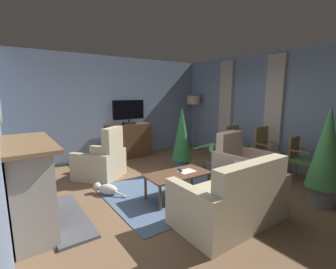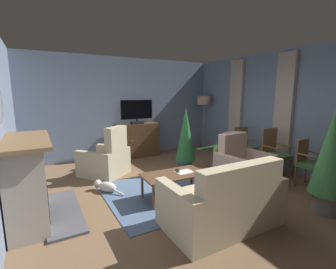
{
  "view_description": "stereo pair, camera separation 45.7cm",
  "coord_description": "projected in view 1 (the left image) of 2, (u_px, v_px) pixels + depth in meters",
  "views": [
    {
      "loc": [
        -2.69,
        -3.33,
        1.83
      ],
      "look_at": [
        -0.12,
        0.34,
        1.04
      ],
      "focal_mm": 25.25,
      "sensor_mm": 36.0,
      "label": 1
    },
    {
      "loc": [
        -2.31,
        -3.57,
        1.83
      ],
      "look_at": [
        -0.12,
        0.34,
        1.04
      ],
      "focal_mm": 25.25,
      "sensor_mm": 36.0,
      "label": 2
    }
  ],
  "objects": [
    {
      "name": "curtain_panel_near",
      "position": [
        274.0,
        105.0,
        5.69
      ],
      "size": [
        0.1,
        0.44,
        2.36
      ],
      "primitive_type": "cube",
      "color": "#B2A393"
    },
    {
      "name": "sofa_floral",
      "position": [
        233.0,
        200.0,
        3.34
      ],
      "size": [
        1.59,
        0.92,
        0.97
      ],
      "color": "tan",
      "rests_on": "ground_plane"
    },
    {
      "name": "armchair_near_window",
      "position": [
        240.0,
        167.0,
        4.86
      ],
      "size": [
        1.0,
        0.92,
        1.04
      ],
      "color": "#BC9E8E",
      "rests_on": "ground_plane"
    },
    {
      "name": "fireplace",
      "position": [
        31.0,
        187.0,
        3.17
      ],
      "size": [
        0.93,
        1.54,
        1.21
      ],
      "color": "#4C4C51",
      "rests_on": "ground_plane"
    },
    {
      "name": "potted_plant_small_fern_corner",
      "position": [
        182.0,
        137.0,
        5.41
      ],
      "size": [
        0.46,
        0.46,
        1.52
      ],
      "color": "#3D4C5B",
      "rests_on": "ground_plane"
    },
    {
      "name": "cat",
      "position": [
        106.0,
        189.0,
        4.3
      ],
      "size": [
        0.42,
        0.61,
        0.21
      ],
      "color": "beige",
      "rests_on": "ground_plane"
    },
    {
      "name": "ground_plane",
      "position": [
        183.0,
        191.0,
        4.53
      ],
      "size": [
        6.1,
        6.58,
        0.04
      ],
      "primitive_type": "cube",
      "color": "brown"
    },
    {
      "name": "tv_cabinet",
      "position": [
        129.0,
        142.0,
        6.71
      ],
      "size": [
        1.25,
        0.48,
        0.96
      ],
      "color": "#352315",
      "rests_on": "ground_plane"
    },
    {
      "name": "floor_lamp",
      "position": [
        193.0,
        103.0,
        7.68
      ],
      "size": [
        0.42,
        0.42,
        1.73
      ],
      "color": "#4C4233",
      "rests_on": "ground_plane"
    },
    {
      "name": "side_chair_beside_plant",
      "position": [
        266.0,
        149.0,
        5.51
      ],
      "size": [
        0.5,
        0.51,
        1.05
      ],
      "color": "#4C703D",
      "rests_on": "ground_plane"
    },
    {
      "name": "folded_newspaper",
      "position": [
        187.0,
        171.0,
        4.21
      ],
      "size": [
        0.31,
        0.23,
        0.01
      ],
      "primitive_type": "cube",
      "rotation": [
        0.0,
        0.0,
        0.03
      ],
      "color": "silver",
      "rests_on": "coffee_table"
    },
    {
      "name": "wall_right_with_window",
      "position": [
        272.0,
        110.0,
        5.87
      ],
      "size": [
        0.1,
        6.58,
        2.81
      ],
      "primitive_type": "cube",
      "color": "slate",
      "rests_on": "ground_plane"
    },
    {
      "name": "wall_back",
      "position": [
        117.0,
        108.0,
        6.73
      ],
      "size": [
        6.1,
        0.1,
        2.81
      ],
      "primitive_type": "cube",
      "color": "slate",
      "rests_on": "ground_plane"
    },
    {
      "name": "potted_plant_tall_palm_by_window",
      "position": [
        211.0,
        162.0,
        5.6
      ],
      "size": [
        0.75,
        0.86,
        0.67
      ],
      "color": "slate",
      "rests_on": "ground_plane"
    },
    {
      "name": "tv_remote",
      "position": [
        180.0,
        170.0,
        4.23
      ],
      "size": [
        0.11,
        0.18,
        0.02
      ],
      "primitive_type": "cube",
      "rotation": [
        0.0,
        0.0,
        1.16
      ],
      "color": "black",
      "rests_on": "coffee_table"
    },
    {
      "name": "potted_plant_leafy_by_curtain",
      "position": [
        326.0,
        152.0,
        3.76
      ],
      "size": [
        0.53,
        0.53,
        1.67
      ],
      "color": "slate",
      "rests_on": "ground_plane"
    },
    {
      "name": "television",
      "position": [
        129.0,
        111.0,
        6.52
      ],
      "size": [
        0.92,
        0.2,
        0.67
      ],
      "color": "black",
      "rests_on": "tv_cabinet"
    },
    {
      "name": "coffee_table",
      "position": [
        178.0,
        176.0,
        4.12
      ],
      "size": [
        1.14,
        0.62,
        0.45
      ],
      "color": "brown",
      "rests_on": "ground_plane"
    },
    {
      "name": "side_chair_nearest_door",
      "position": [
        236.0,
        143.0,
        6.23
      ],
      "size": [
        0.51,
        0.45,
        0.96
      ],
      "color": "#4C703D",
      "rests_on": "ground_plane"
    },
    {
      "name": "side_chair_tucked_against_wall",
      "position": [
        300.0,
        158.0,
        4.88
      ],
      "size": [
        0.44,
        0.46,
        0.92
      ],
      "color": "#4C703D",
      "rests_on": "ground_plane"
    },
    {
      "name": "rug_central",
      "position": [
        168.0,
        192.0,
        4.41
      ],
      "size": [
        2.18,
        2.03,
        0.01
      ],
      "primitive_type": "cube",
      "color": "slate",
      "rests_on": "ground_plane"
    },
    {
      "name": "armchair_in_far_corner",
      "position": [
        102.0,
        162.0,
        5.15
      ],
      "size": [
        1.2,
        1.21,
        1.12
      ],
      "color": "tan",
      "rests_on": "ground_plane"
    },
    {
      "name": "curtain_panel_far",
      "position": [
        226.0,
        103.0,
        6.89
      ],
      "size": [
        0.1,
        0.44,
        2.36
      ],
      "primitive_type": "cube",
      "color": "#B2A393"
    }
  ]
}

